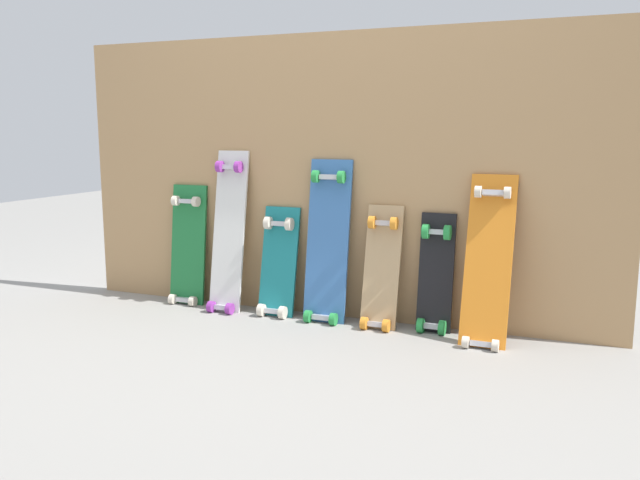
{
  "coord_description": "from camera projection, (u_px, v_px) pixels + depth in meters",
  "views": [
    {
      "loc": [
        1.22,
        -3.06,
        0.95
      ],
      "look_at": [
        0.0,
        -0.07,
        0.42
      ],
      "focal_mm": 37.05,
      "sensor_mm": 36.0,
      "label": 1
    }
  ],
  "objects": [
    {
      "name": "ground_plane",
      "position": [
        325.0,
        317.0,
        3.4
      ],
      "size": [
        12.0,
        12.0,
        0.0
      ],
      "primitive_type": "plane",
      "color": "gray"
    },
    {
      "name": "skateboard_orange",
      "position": [
        488.0,
        268.0,
        2.96
      ],
      "size": [
        0.21,
        0.29,
        0.83
      ],
      "color": "orange",
      "rests_on": "ground"
    },
    {
      "name": "skateboard_black",
      "position": [
        435.0,
        279.0,
        3.14
      ],
      "size": [
        0.17,
        0.15,
        0.63
      ],
      "color": "black",
      "rests_on": "ground"
    },
    {
      "name": "skateboard_white",
      "position": [
        228.0,
        237.0,
        3.5
      ],
      "size": [
        0.18,
        0.22,
        0.91
      ],
      "color": "silver",
      "rests_on": "ground"
    },
    {
      "name": "plywood_wall_panel",
      "position": [
        330.0,
        178.0,
        3.35
      ],
      "size": [
        2.88,
        0.04,
        1.43
      ],
      "primitive_type": "cube",
      "color": "tan",
      "rests_on": "ground"
    },
    {
      "name": "skateboard_green",
      "position": [
        188.0,
        251.0,
        3.65
      ],
      "size": [
        0.21,
        0.15,
        0.72
      ],
      "color": "#1E7238",
      "rests_on": "ground"
    },
    {
      "name": "skateboard_natural",
      "position": [
        381.0,
        274.0,
        3.21
      ],
      "size": [
        0.18,
        0.2,
        0.66
      ],
      "color": "tan",
      "rests_on": "ground"
    },
    {
      "name": "skateboard_blue",
      "position": [
        327.0,
        247.0,
        3.31
      ],
      "size": [
        0.22,
        0.2,
        0.88
      ],
      "color": "#386BAD",
      "rests_on": "ground"
    },
    {
      "name": "skateboard_teal",
      "position": [
        278.0,
        267.0,
        3.43
      ],
      "size": [
        0.2,
        0.19,
        0.62
      ],
      "color": "#197A7F",
      "rests_on": "ground"
    }
  ]
}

